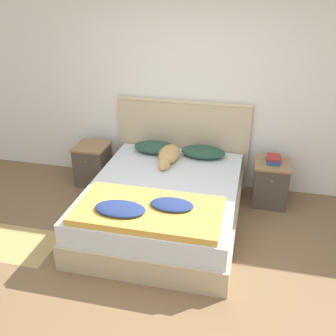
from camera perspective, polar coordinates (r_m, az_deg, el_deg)
ground_plane at (r=3.88m, az=-2.37°, el=-16.23°), size 16.00×16.00×0.00m
wall_back at (r=5.12m, az=3.79°, el=11.05°), size 9.00×0.06×2.55m
bed at (r=4.52m, az=-0.61°, el=-5.27°), size 1.68×2.09×0.52m
headboard at (r=5.29m, az=2.13°, el=3.94°), size 1.76×0.06×1.17m
nightstand_left at (r=5.49m, az=-10.84°, el=0.60°), size 0.43×0.45×0.56m
nightstand_right at (r=5.07m, az=14.66°, el=-2.09°), size 0.43×0.45×0.56m
pillow_left at (r=5.15m, az=-1.89°, el=3.02°), size 0.56×0.34×0.13m
pillow_right at (r=5.03m, az=5.15°, el=2.34°), size 0.56×0.34×0.13m
quilt at (r=3.85m, az=-3.01°, el=-6.12°), size 1.43×0.76×0.12m
dog at (r=4.88m, az=0.09°, el=1.85°), size 0.25×0.68×0.18m
book_stack at (r=4.96m, az=15.07°, el=1.24°), size 0.18×0.23×0.08m
rug at (r=4.66m, az=-21.74°, el=-10.11°), size 0.97×0.61×0.00m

